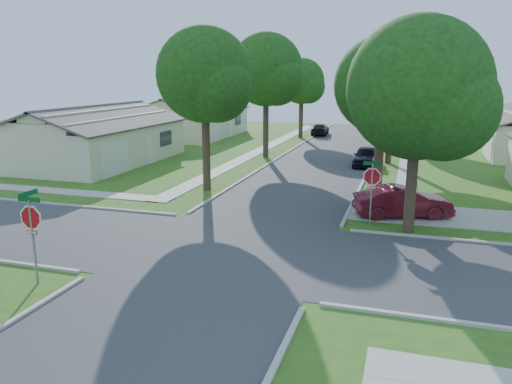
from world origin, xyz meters
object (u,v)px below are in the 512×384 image
object	(u,v)px
house_nw_near	(96,142)
car_curb_east	(366,156)
tree_w_mid	(267,73)
house_nw_far	(192,122)
tree_e_mid	(394,76)
car_curb_west	(320,129)
tree_e_far	(399,79)
car_driveway	(403,202)
tree_ne_corner	(419,95)
tree_w_near	(206,79)
stop_sign_sw	(31,221)
tree_e_near	(384,90)
stop_sign_ne	(372,179)
tree_w_far	(302,83)

from	to	relation	value
house_nw_near	car_curb_east	bearing A→B (deg)	12.91
car_curb_east	house_nw_near	bearing A→B (deg)	-167.84
tree_w_mid	house_nw_far	xyz separation A→B (m)	(-11.35, 10.99, -4.97)
tree_e_mid	car_curb_west	xyz separation A→B (m)	(-7.96, 15.93, -5.65)
tree_e_far	car_driveway	world-z (taller)	tree_e_far
house_nw_near	car_curb_west	xyz separation A→B (m)	(12.79, 21.94, -0.91)
tree_ne_corner	house_nw_near	xyz separation A→B (m)	(-22.35, 10.79, -4.08)
tree_w_near	car_driveway	bearing A→B (deg)	-13.50
house_nw_near	tree_e_mid	bearing A→B (deg)	16.15
tree_ne_corner	house_nw_far	distance (m)	35.90
stop_sign_sw	tree_w_near	world-z (taller)	tree_w_near
stop_sign_sw	car_curb_east	distance (m)	25.39
house_nw_near	house_nw_far	bearing A→B (deg)	90.00
tree_e_near	car_curb_west	world-z (taller)	tree_e_near
house_nw_near	car_curb_west	size ratio (longest dim) A/B	3.26
stop_sign_ne	tree_e_mid	xyz separation A→B (m)	(0.06, 16.31, 4.22)
tree_e_far	house_nw_near	xyz separation A→B (m)	(-20.75, -19.01, -4.46)
tree_w_near	car_driveway	xyz separation A→B (m)	(10.64, -2.56, -5.40)
tree_w_near	tree_e_far	bearing A→B (deg)	69.40
tree_ne_corner	car_curb_east	world-z (taller)	tree_ne_corner
tree_e_near	tree_w_far	xyz separation A→B (m)	(-9.40, 25.00, -0.14)
stop_sign_sw	tree_e_mid	xyz separation A→B (m)	(9.46, 25.71, 4.22)
car_curb_west	house_nw_far	bearing A→B (deg)	16.84
stop_sign_ne	house_nw_far	distance (m)	34.26
tree_e_near	tree_w_near	bearing A→B (deg)	180.00
house_nw_near	car_curb_east	xyz separation A→B (m)	(19.19, 4.40, -0.82)
tree_e_far	tree_w_mid	world-z (taller)	tree_w_mid
car_driveway	tree_w_near	bearing A→B (deg)	57.81
tree_e_mid	tree_w_near	xyz separation A→B (m)	(-9.40, -12.00, -0.14)
tree_w_mid	car_curb_west	bearing A→B (deg)	84.83
tree_w_far	car_curb_west	distance (m)	5.89
tree_e_far	car_curb_east	xyz separation A→B (m)	(-1.55, -14.61, -5.28)
tree_w_far	car_driveway	bearing A→B (deg)	-68.87
tree_w_mid	tree_e_mid	bearing A→B (deg)	-0.00
tree_w_near	tree_w_mid	size ratio (longest dim) A/B	0.94
tree_w_near	car_curb_east	xyz separation A→B (m)	(7.84, 10.39, -5.42)
stop_sign_sw	stop_sign_ne	world-z (taller)	same
tree_e_far	tree_ne_corner	xyz separation A→B (m)	(1.61, -29.80, -0.39)
car_driveway	tree_e_far	bearing A→B (deg)	-16.10
stop_sign_sw	car_curb_west	bearing A→B (deg)	87.94
stop_sign_sw	house_nw_far	bearing A→B (deg)	107.10
stop_sign_sw	tree_w_mid	world-z (taller)	tree_w_mid
tree_e_near	tree_ne_corner	bearing A→B (deg)	-71.47
tree_e_near	tree_w_far	world-z (taller)	tree_e_near
tree_ne_corner	house_nw_far	xyz separation A→B (m)	(-22.35, 27.79, -4.08)
car_curb_west	car_driveway	bearing A→B (deg)	102.54
house_nw_near	car_curb_west	distance (m)	25.41
stop_sign_sw	car_driveway	xyz separation A→B (m)	(10.70, 11.15, -1.32)
tree_w_mid	car_curb_west	distance (m)	17.04
tree_w_far	house_nw_far	world-z (taller)	tree_w_far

